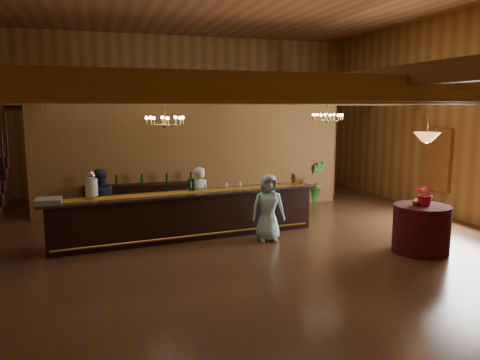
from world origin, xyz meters
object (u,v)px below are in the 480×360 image
object	(u,v)px
bartender	(199,199)
staff_second	(100,203)
backbar_shelf	(143,200)
pendant_lamp	(427,137)
raffle_drum	(298,178)
chandelier_right	(327,117)
beverage_dispenser	(91,186)
round_table	(421,229)
guest	(268,208)
tasting_bar	(188,215)
chandelier_left	(165,120)
floor_plant	(316,182)

from	to	relation	value
bartender	staff_second	xyz separation A→B (m)	(-2.32, 0.14, 0.01)
backbar_shelf	pendant_lamp	xyz separation A→B (m)	(5.21, -5.16, 1.96)
pendant_lamp	raffle_drum	bearing A→B (deg)	119.85
pendant_lamp	staff_second	distance (m)	7.34
chandelier_right	pendant_lamp	distance (m)	3.45
beverage_dispenser	round_table	world-z (taller)	beverage_dispenser
chandelier_right	staff_second	world-z (taller)	chandelier_right
beverage_dispenser	backbar_shelf	distance (m)	3.26
backbar_shelf	round_table	xyz separation A→B (m)	(5.21, -5.16, 0.05)
guest	tasting_bar	bearing A→B (deg)	163.41
beverage_dispenser	guest	distance (m)	3.87
tasting_bar	round_table	distance (m)	5.10
chandelier_left	floor_plant	distance (m)	6.64
backbar_shelf	guest	world-z (taller)	guest
beverage_dispenser	staff_second	distance (m)	1.11
raffle_drum	tasting_bar	bearing A→B (deg)	-175.01
raffle_drum	staff_second	xyz separation A→B (m)	(-4.79, 0.53, -0.45)
chandelier_left	chandelier_right	xyz separation A→B (m)	(4.53, 1.36, 0.02)
backbar_shelf	guest	size ratio (longest dim) A/B	2.07
chandelier_right	guest	bearing A→B (deg)	-143.99
beverage_dispenser	floor_plant	world-z (taller)	beverage_dispenser
round_table	floor_plant	world-z (taller)	floor_plant
beverage_dispenser	staff_second	size ratio (longest dim) A/B	0.38
pendant_lamp	chandelier_left	bearing A→B (deg)	157.69
floor_plant	bartender	bearing A→B (deg)	-151.49
tasting_bar	bartender	size ratio (longest dim) A/B	4.13
beverage_dispenser	guest	bearing A→B (deg)	-9.01
tasting_bar	staff_second	size ratio (longest dim) A/B	4.05
chandelier_right	floor_plant	bearing A→B (deg)	70.31
backbar_shelf	pendant_lamp	distance (m)	7.59
guest	beverage_dispenser	bearing A→B (deg)	178.69
guest	floor_plant	distance (m)	4.85
tasting_bar	pendant_lamp	size ratio (longest dim) A/B	7.19
chandelier_right	floor_plant	size ratio (longest dim) A/B	0.62
backbar_shelf	beverage_dispenser	bearing A→B (deg)	-109.35
raffle_drum	staff_second	bearing A→B (deg)	173.69
backbar_shelf	bartender	xyz separation A→B (m)	(1.16, -2.03, 0.34)
beverage_dispenser	backbar_shelf	bearing A→B (deg)	64.95
staff_second	floor_plant	world-z (taller)	staff_second
raffle_drum	backbar_shelf	bearing A→B (deg)	146.36
round_table	staff_second	bearing A→B (deg)	152.77
guest	chandelier_left	bearing A→B (deg)	179.67
beverage_dispenser	pendant_lamp	distance (m)	7.01
backbar_shelf	floor_plant	distance (m)	5.52
raffle_drum	guest	bearing A→B (deg)	-139.32
backbar_shelf	round_table	bearing A→B (deg)	-39.05
raffle_drum	bartender	bearing A→B (deg)	171.08
beverage_dispenser	staff_second	world-z (taller)	beverage_dispenser
tasting_bar	pendant_lamp	xyz separation A→B (m)	(4.45, -2.49, 1.86)
tasting_bar	raffle_drum	distance (m)	2.97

